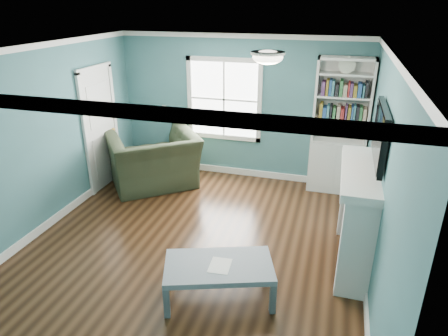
# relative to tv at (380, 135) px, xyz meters

# --- Properties ---
(floor) EXTENTS (5.00, 5.00, 0.00)m
(floor) POSITION_rel_tv_xyz_m (-2.20, -0.20, -1.72)
(floor) COLOR black
(floor) RESTS_ON ground
(room_walls) EXTENTS (5.00, 5.00, 5.00)m
(room_walls) POSITION_rel_tv_xyz_m (-2.20, -0.20, -0.14)
(room_walls) COLOR #3A676C
(room_walls) RESTS_ON ground
(trim) EXTENTS (4.50, 5.00, 2.60)m
(trim) POSITION_rel_tv_xyz_m (-2.20, -0.20, -0.49)
(trim) COLOR white
(trim) RESTS_ON ground
(window) EXTENTS (1.40, 0.06, 1.50)m
(window) POSITION_rel_tv_xyz_m (-2.50, 2.29, -0.27)
(window) COLOR white
(window) RESTS_ON room_walls
(bookshelf) EXTENTS (0.90, 0.35, 2.31)m
(bookshelf) POSITION_rel_tv_xyz_m (-0.43, 2.10, -0.80)
(bookshelf) COLOR silver
(bookshelf) RESTS_ON ground
(fireplace) EXTENTS (0.44, 1.58, 1.30)m
(fireplace) POSITION_rel_tv_xyz_m (-0.12, 0.00, -1.09)
(fireplace) COLOR black
(fireplace) RESTS_ON ground
(tv) EXTENTS (0.06, 1.10, 0.65)m
(tv) POSITION_rel_tv_xyz_m (0.00, 0.00, 0.00)
(tv) COLOR black
(tv) RESTS_ON fireplace
(door) EXTENTS (0.12, 0.98, 2.17)m
(door) POSITION_rel_tv_xyz_m (-4.42, 1.20, -0.65)
(door) COLOR silver
(door) RESTS_ON ground
(ceiling_fixture) EXTENTS (0.38, 0.38, 0.15)m
(ceiling_fixture) POSITION_rel_tv_xyz_m (-1.30, -0.10, 0.82)
(ceiling_fixture) COLOR white
(ceiling_fixture) RESTS_ON room_walls
(light_switch) EXTENTS (0.08, 0.01, 0.12)m
(light_switch) POSITION_rel_tv_xyz_m (-3.70, 2.28, -0.52)
(light_switch) COLOR white
(light_switch) RESTS_ON room_walls
(recliner) EXTENTS (1.77, 1.69, 1.30)m
(recliner) POSITION_rel_tv_xyz_m (-3.55, 1.40, -1.07)
(recliner) COLOR #242D1C
(recliner) RESTS_ON ground
(coffee_table) EXTENTS (1.34, 1.01, 0.43)m
(coffee_table) POSITION_rel_tv_xyz_m (-1.57, -1.12, -1.35)
(coffee_table) COLOR #495158
(coffee_table) RESTS_ON ground
(paper_sheet) EXTENTS (0.25, 0.30, 0.00)m
(paper_sheet) POSITION_rel_tv_xyz_m (-1.55, -1.14, -1.29)
(paper_sheet) COLOR white
(paper_sheet) RESTS_ON coffee_table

